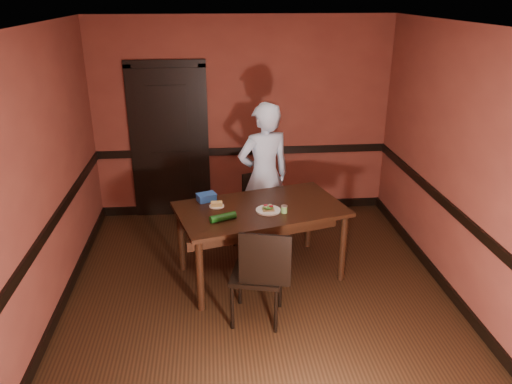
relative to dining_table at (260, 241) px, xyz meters
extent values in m
cube|color=black|center=(-0.06, -0.47, -0.41)|extent=(4.00, 4.50, 0.01)
cube|color=silver|center=(-0.06, -0.47, 2.29)|extent=(4.00, 4.50, 0.01)
cube|color=maroon|center=(-0.06, 1.78, 0.94)|extent=(4.00, 0.02, 2.70)
cube|color=maroon|center=(-0.06, -2.72, 0.94)|extent=(4.00, 0.02, 2.70)
cube|color=maroon|center=(-2.06, -0.47, 0.94)|extent=(0.02, 4.50, 2.70)
cube|color=maroon|center=(1.94, -0.47, 0.94)|extent=(0.02, 4.50, 2.70)
cube|color=black|center=(-0.06, 1.76, 0.49)|extent=(4.00, 0.03, 0.10)
cube|color=black|center=(-2.05, -0.47, 0.49)|extent=(0.03, 4.50, 0.10)
cube|color=black|center=(1.92, -0.47, 0.49)|extent=(0.03, 4.50, 0.10)
cube|color=black|center=(-0.06, 1.76, -0.35)|extent=(4.00, 0.03, 0.12)
cube|color=black|center=(-2.05, -0.47, -0.35)|extent=(0.03, 4.50, 0.12)
cube|color=black|center=(1.92, -0.47, -0.35)|extent=(0.03, 4.50, 0.12)
cube|color=black|center=(-1.06, 1.74, 0.61)|extent=(0.85, 0.04, 2.05)
cube|color=black|center=(-1.54, 1.76, 0.61)|extent=(0.10, 0.06, 2.15)
cube|color=black|center=(-0.59, 1.76, 0.61)|extent=(0.10, 0.06, 2.15)
cube|color=black|center=(-1.06, 1.76, 1.69)|extent=(1.05, 0.06, 0.10)
cube|color=black|center=(0.00, 0.00, 0.00)|extent=(1.95, 1.41, 0.82)
imported|color=#AABFD7|center=(0.11, 0.71, 0.49)|extent=(0.76, 0.61, 1.81)
cylinder|color=white|center=(0.07, -0.10, 0.42)|extent=(0.26, 0.26, 0.01)
cube|color=#A3874F|center=(0.07, -0.10, 0.43)|extent=(0.12, 0.11, 0.02)
ellipsoid|color=green|center=(0.07, -0.10, 0.45)|extent=(0.11, 0.10, 0.03)
cylinder|color=red|center=(0.04, -0.09, 0.47)|extent=(0.04, 0.04, 0.01)
cylinder|color=red|center=(0.10, -0.11, 0.47)|extent=(0.04, 0.04, 0.01)
cylinder|color=#A0BC70|center=(0.04, -0.13, 0.47)|extent=(0.03, 0.03, 0.01)
cylinder|color=#A0BC70|center=(0.09, -0.08, 0.47)|extent=(0.03, 0.03, 0.01)
cylinder|color=#A0BC70|center=(0.07, -0.10, 0.47)|extent=(0.03, 0.03, 0.01)
cylinder|color=#618D42|center=(0.23, -0.16, 0.44)|extent=(0.06, 0.06, 0.07)
cylinder|color=#B3B2A5|center=(0.23, -0.16, 0.48)|extent=(0.07, 0.07, 0.01)
cylinder|color=white|center=(-0.47, 0.07, 0.42)|extent=(0.16, 0.16, 0.01)
cube|color=#EDCE72|center=(-0.47, 0.07, 0.44)|extent=(0.12, 0.08, 0.04)
cube|color=blue|center=(-0.57, 0.23, 0.45)|extent=(0.23, 0.19, 0.07)
cube|color=blue|center=(-0.57, 0.23, 0.49)|extent=(0.24, 0.20, 0.01)
cylinder|color=#0E380D|center=(-0.41, -0.29, 0.45)|extent=(0.28, 0.18, 0.08)
camera|label=1|loc=(-0.50, -4.84, 2.57)|focal=35.00mm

